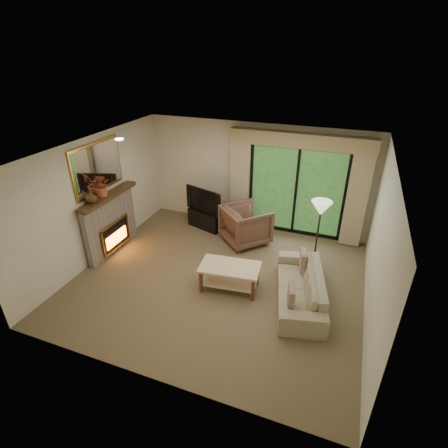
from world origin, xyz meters
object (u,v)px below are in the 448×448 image
at_px(media_console, 207,219).
at_px(sofa, 300,286).
at_px(coffee_table, 230,277).
at_px(armchair, 246,225).

height_order(media_console, sofa, sofa).
relative_size(media_console, sofa, 0.46).
distance_m(media_console, coffee_table, 2.55).
relative_size(armchair, coffee_table, 0.88).
relative_size(media_console, coffee_table, 0.82).
bearing_deg(media_console, coffee_table, -39.12).
height_order(media_console, coffee_table, coffee_table).
xyz_separation_m(media_console, armchair, (1.15, -0.35, 0.22)).
height_order(armchair, coffee_table, armchair).
bearing_deg(sofa, coffee_table, -97.06).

